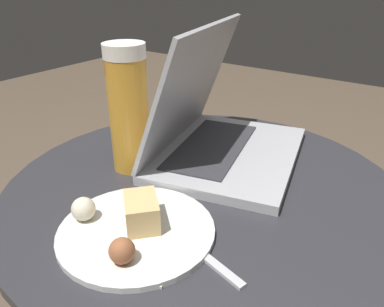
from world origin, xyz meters
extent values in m
cylinder|color=black|center=(0.00, 0.00, 0.28)|extent=(0.07, 0.07, 0.53)
cylinder|color=#2D2D33|center=(0.00, 0.00, 0.56)|extent=(0.70, 0.70, 0.02)
cube|color=silver|center=(-0.19, -0.01, 0.57)|extent=(0.19, 0.17, 0.00)
cube|color=#B2B2B7|center=(0.12, 0.01, 0.58)|extent=(0.39, 0.33, 0.02)
cube|color=#333338|center=(0.11, 0.05, 0.59)|extent=(0.28, 0.18, 0.00)
cube|color=#B2B2B7|center=(0.10, 0.09, 0.71)|extent=(0.35, 0.17, 0.24)
cube|color=#19234C|center=(0.10, 0.09, 0.70)|extent=(0.32, 0.15, 0.22)
cylinder|color=gold|center=(-0.02, 0.15, 0.67)|extent=(0.07, 0.07, 0.21)
cylinder|color=white|center=(-0.02, 0.15, 0.79)|extent=(0.07, 0.07, 0.03)
cylinder|color=silver|center=(-0.17, 0.00, 0.57)|extent=(0.23, 0.23, 0.01)
cube|color=#DBB775|center=(-0.16, 0.00, 0.60)|extent=(0.08, 0.08, 0.04)
sphere|color=beige|center=(-0.20, 0.08, 0.59)|extent=(0.04, 0.04, 0.04)
sphere|color=#9E5B38|center=(-0.23, -0.03, 0.59)|extent=(0.03, 0.03, 0.03)
cube|color=silver|center=(-0.16, -0.12, 0.57)|extent=(0.04, 0.12, 0.00)
cube|color=silver|center=(-0.14, -0.04, 0.57)|extent=(0.04, 0.06, 0.00)
camera|label=1|loc=(-0.48, -0.32, 0.91)|focal=35.00mm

